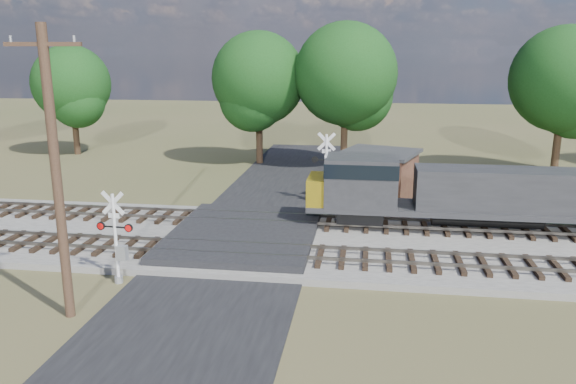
% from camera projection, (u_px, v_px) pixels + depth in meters
% --- Properties ---
extents(ground, '(160.00, 160.00, 0.00)m').
position_uv_depth(ground, '(242.00, 245.00, 27.39)').
color(ground, '#454C28').
rests_on(ground, ground).
extents(ballast_bed, '(140.00, 10.00, 0.30)m').
position_uv_depth(ballast_bed, '(451.00, 249.00, 26.45)').
color(ballast_bed, gray).
rests_on(ballast_bed, ground).
extents(road, '(7.00, 60.00, 0.08)m').
position_uv_depth(road, '(242.00, 244.00, 27.38)').
color(road, black).
rests_on(road, ground).
extents(crossing_panel, '(7.00, 9.00, 0.62)m').
position_uv_depth(crossing_panel, '(244.00, 236.00, 27.79)').
color(crossing_panel, '#262628').
rests_on(crossing_panel, ground).
extents(track_near, '(140.00, 2.60, 0.33)m').
position_uv_depth(track_near, '(300.00, 254.00, 24.94)').
color(track_near, black).
rests_on(track_near, ballast_bed).
extents(track_far, '(140.00, 2.60, 0.33)m').
position_uv_depth(track_far, '(312.00, 222.00, 29.74)').
color(track_far, black).
rests_on(track_far, ballast_bed).
extents(crossing_signal_near, '(1.56, 0.34, 3.87)m').
position_uv_depth(crossing_signal_near, '(118.00, 246.00, 22.52)').
color(crossing_signal_near, silver).
rests_on(crossing_signal_near, ground).
extents(crossing_signal_far, '(1.80, 0.40, 4.46)m').
position_uv_depth(crossing_signal_far, '(325.00, 174.00, 34.40)').
color(crossing_signal_far, silver).
rests_on(crossing_signal_far, ground).
extents(utility_pole, '(2.46, 0.46, 10.08)m').
position_uv_depth(utility_pole, '(56.00, 170.00, 18.75)').
color(utility_pole, '#3A271A').
rests_on(utility_pole, ground).
extents(equipment_shed, '(5.70, 5.70, 3.07)m').
position_uv_depth(equipment_shed, '(378.00, 174.00, 35.81)').
color(equipment_shed, '#43251C').
rests_on(equipment_shed, ground).
extents(treeline, '(84.33, 11.00, 11.99)m').
position_uv_depth(treeline, '(387.00, 75.00, 44.48)').
color(treeline, black).
rests_on(treeline, ground).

